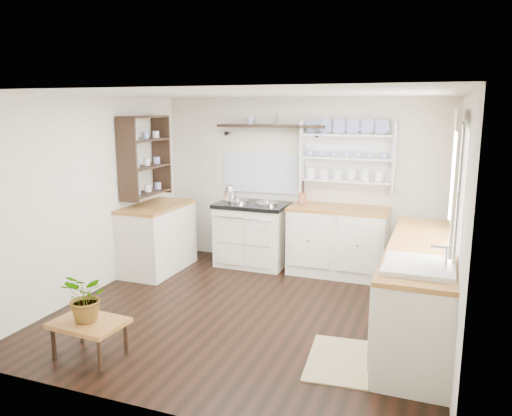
% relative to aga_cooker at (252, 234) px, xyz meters
% --- Properties ---
extents(floor, '(4.00, 3.80, 0.01)m').
position_rel_aga_cooker_xyz_m(floor, '(0.59, -1.57, -0.45)').
color(floor, black).
rests_on(floor, ground).
extents(wall_back, '(4.00, 0.02, 2.30)m').
position_rel_aga_cooker_xyz_m(wall_back, '(0.59, 0.33, 0.70)').
color(wall_back, beige).
rests_on(wall_back, ground).
extents(wall_right, '(0.02, 3.80, 2.30)m').
position_rel_aga_cooker_xyz_m(wall_right, '(2.59, -1.57, 0.70)').
color(wall_right, beige).
rests_on(wall_right, ground).
extents(wall_left, '(0.02, 3.80, 2.30)m').
position_rel_aga_cooker_xyz_m(wall_left, '(-1.41, -1.57, 0.70)').
color(wall_left, beige).
rests_on(wall_left, ground).
extents(ceiling, '(4.00, 3.80, 0.01)m').
position_rel_aga_cooker_xyz_m(ceiling, '(0.59, -1.57, 1.85)').
color(ceiling, white).
rests_on(ceiling, wall_back).
extents(window, '(0.08, 1.55, 1.22)m').
position_rel_aga_cooker_xyz_m(window, '(2.54, -1.42, 1.12)').
color(window, white).
rests_on(window, wall_right).
extents(aga_cooker, '(0.98, 0.68, 0.91)m').
position_rel_aga_cooker_xyz_m(aga_cooker, '(0.00, 0.00, 0.00)').
color(aga_cooker, white).
rests_on(aga_cooker, floor).
extents(back_cabinets, '(1.27, 0.63, 0.90)m').
position_rel_aga_cooker_xyz_m(back_cabinets, '(1.19, 0.03, 0.01)').
color(back_cabinets, '#EDE4CC').
rests_on(back_cabinets, floor).
extents(right_cabinets, '(0.62, 2.43, 0.90)m').
position_rel_aga_cooker_xyz_m(right_cabinets, '(2.29, -1.47, 0.01)').
color(right_cabinets, '#EDE4CC').
rests_on(right_cabinets, floor).
extents(belfast_sink, '(0.55, 0.60, 0.45)m').
position_rel_aga_cooker_xyz_m(belfast_sink, '(2.29, -2.22, 0.35)').
color(belfast_sink, white).
rests_on(belfast_sink, right_cabinets).
extents(left_cabinets, '(0.62, 1.13, 0.90)m').
position_rel_aga_cooker_xyz_m(left_cabinets, '(-1.11, -0.67, 0.01)').
color(left_cabinets, '#EDE4CC').
rests_on(left_cabinets, floor).
extents(plate_rack, '(1.20, 0.22, 0.90)m').
position_rel_aga_cooker_xyz_m(plate_rack, '(1.24, 0.29, 1.11)').
color(plate_rack, white).
rests_on(plate_rack, wall_back).
extents(high_shelf, '(1.50, 0.29, 0.16)m').
position_rel_aga_cooker_xyz_m(high_shelf, '(0.19, 0.21, 1.46)').
color(high_shelf, black).
rests_on(high_shelf, wall_back).
extents(left_shelving, '(0.28, 0.80, 1.05)m').
position_rel_aga_cooker_xyz_m(left_shelving, '(-1.25, -0.67, 1.10)').
color(left_shelving, black).
rests_on(left_shelving, wall_left).
extents(kettle, '(0.17, 0.17, 0.20)m').
position_rel_aga_cooker_xyz_m(kettle, '(-0.28, -0.12, 0.58)').
color(kettle, silver).
rests_on(kettle, aga_cooker).
extents(utensil_crock, '(0.11, 0.11, 0.13)m').
position_rel_aga_cooker_xyz_m(utensil_crock, '(0.68, 0.11, 0.53)').
color(utensil_crock, '#9E533A').
rests_on(utensil_crock, back_cabinets).
extents(center_table, '(0.64, 0.48, 0.33)m').
position_rel_aga_cooker_xyz_m(center_table, '(-0.39, -2.97, -0.16)').
color(center_table, brown).
rests_on(center_table, floor).
extents(potted_plant, '(0.48, 0.45, 0.44)m').
position_rel_aga_cooker_xyz_m(potted_plant, '(-0.39, -2.97, 0.11)').
color(potted_plant, '#3F7233').
rests_on(potted_plant, center_table).
extents(floor_rug, '(0.63, 0.90, 0.02)m').
position_rel_aga_cooker_xyz_m(floor_rug, '(1.70, -2.28, -0.44)').
color(floor_rug, olive).
rests_on(floor_rug, floor).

